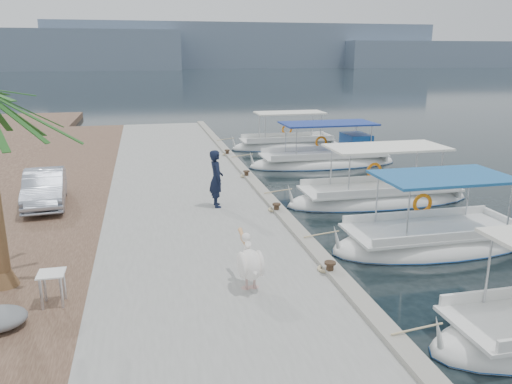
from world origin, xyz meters
TOP-DOWN VIEW (x-y plane):
  - ground at (0.00, 0.00)m, footprint 400.00×400.00m
  - concrete_quay at (-3.00, 5.00)m, footprint 6.00×40.00m
  - quay_curb at (-0.22, 5.00)m, footprint 0.44×40.00m
  - cobblestone_strip at (-8.00, 5.00)m, footprint 4.00×40.00m
  - distant_hills at (29.61, 201.49)m, footprint 330.00×60.00m
  - fishing_caique_b at (3.81, -1.29)m, footprint 6.45×2.58m
  - fishing_caique_c at (4.39, 3.48)m, footprint 7.61×2.47m
  - fishing_caique_d at (4.73, 10.46)m, footprint 8.06×2.62m
  - fishing_caique_e at (4.10, 15.61)m, footprint 7.02×2.20m
  - mooring_bollards at (-0.35, 1.50)m, footprint 0.28×20.28m
  - pelican at (-2.39, -3.77)m, footprint 0.54×1.52m
  - fisherman at (-2.20, 2.69)m, footprint 0.51×0.75m
  - parked_car at (-8.08, 4.19)m, footprint 1.68×3.88m
  - folding_table at (-6.64, -3.62)m, footprint 0.55×0.55m

SIDE VIEW (x-z plane):
  - ground at x=0.00m, z-range 0.00..0.00m
  - fishing_caique_c at x=4.39m, z-range -1.29..1.54m
  - fishing_caique_b at x=3.81m, z-range -1.29..1.54m
  - fishing_caique_e at x=4.10m, z-range -1.29..1.54m
  - fishing_caique_d at x=4.73m, z-range -1.23..1.60m
  - concrete_quay at x=-3.00m, z-range 0.00..0.50m
  - cobblestone_strip at x=-8.00m, z-range 0.00..0.50m
  - quay_curb at x=-0.22m, z-range 0.50..0.62m
  - mooring_bollards at x=-0.35m, z-range 0.53..0.86m
  - folding_table at x=-6.64m, z-range 0.66..1.39m
  - pelican at x=-2.39m, z-range 0.52..1.71m
  - parked_car at x=-8.08m, z-range 0.50..1.74m
  - fisherman at x=-2.20m, z-range 0.50..2.51m
  - distant_hills at x=29.61m, z-range -1.39..16.61m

